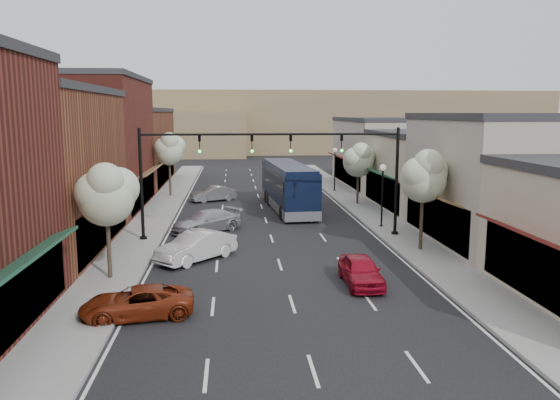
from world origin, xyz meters
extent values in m
plane|color=black|center=(0.00, 0.00, 0.00)|extent=(160.00, 160.00, 0.00)
cube|color=gray|center=(-8.40, 18.50, 0.07)|extent=(2.80, 73.00, 0.15)
cube|color=gray|center=(8.40, 18.50, 0.07)|extent=(2.80, 73.00, 0.15)
cube|color=gray|center=(-7.00, 18.50, 0.07)|extent=(0.25, 73.00, 0.17)
cube|color=gray|center=(7.00, 18.50, 0.07)|extent=(0.25, 73.00, 0.17)
cube|color=#1B432F|center=(-9.30, -8.00, 3.10)|extent=(1.07, 9.80, 0.49)
cube|color=brown|center=(-14.30, 6.00, 4.50)|extent=(9.00, 14.00, 9.00)
cube|color=#2D2D30|center=(-14.30, 6.00, 9.20)|extent=(9.20, 14.10, 0.40)
cube|color=black|center=(-10.10, 6.00, 1.60)|extent=(0.60, 11.90, 2.60)
cube|color=#551813|center=(-9.30, 6.00, 3.10)|extent=(1.07, 9.80, 0.49)
cube|color=maroon|center=(-14.30, 20.00, 5.25)|extent=(9.00, 14.00, 10.50)
cube|color=#2D2D30|center=(-14.30, 20.00, 10.70)|extent=(9.20, 14.10, 0.40)
cube|color=black|center=(-10.10, 20.00, 1.60)|extent=(0.60, 11.90, 2.60)
cube|color=brown|center=(-9.30, 20.00, 3.10)|extent=(1.07, 9.80, 0.49)
cube|color=brown|center=(-14.30, 36.00, 4.00)|extent=(9.00, 18.00, 8.00)
cube|color=#2D2D30|center=(-14.30, 36.00, 8.20)|extent=(9.20, 18.10, 0.40)
cube|color=black|center=(-10.10, 36.00, 1.60)|extent=(0.60, 15.30, 2.60)
cube|color=#1B432F|center=(-9.30, 36.00, 3.10)|extent=(1.07, 12.60, 0.49)
cube|color=black|center=(10.10, -6.00, 1.60)|extent=(0.60, 10.20, 2.60)
cube|color=#551813|center=(9.30, -6.00, 3.10)|extent=(1.07, 8.40, 0.49)
cube|color=#ACA093|center=(13.80, 6.00, 3.75)|extent=(8.00, 12.00, 7.50)
cube|color=#2D2D30|center=(13.80, 6.00, 7.70)|extent=(8.20, 12.10, 0.40)
cube|color=black|center=(10.10, 6.00, 1.60)|extent=(0.60, 10.20, 2.60)
cube|color=brown|center=(9.30, 6.00, 3.10)|extent=(1.07, 8.40, 0.49)
cube|color=#BEB297|center=(13.80, 18.00, 3.00)|extent=(8.00, 12.00, 6.00)
cube|color=#2D2D30|center=(13.80, 18.00, 6.20)|extent=(8.20, 12.10, 0.40)
cube|color=black|center=(10.10, 18.00, 1.60)|extent=(0.60, 10.20, 2.60)
cube|color=#1B432F|center=(9.30, 18.00, 3.10)|extent=(1.07, 8.40, 0.49)
cube|color=#ACA093|center=(13.80, 32.00, 3.50)|extent=(8.00, 16.00, 7.00)
cube|color=#2D2D30|center=(13.80, 32.00, 7.20)|extent=(8.20, 16.10, 0.40)
cube|color=black|center=(10.10, 32.00, 1.60)|extent=(0.60, 13.60, 2.60)
cube|color=#551813|center=(9.30, 32.00, 3.10)|extent=(1.07, 11.20, 0.49)
cube|color=#7A6647|center=(0.00, 90.00, 6.00)|extent=(120.00, 30.00, 12.00)
cube|color=#7A6647|center=(-25.00, 78.00, 4.00)|extent=(50.00, 20.00, 8.00)
cylinder|color=black|center=(8.00, 8.00, 0.15)|extent=(0.44, 0.44, 0.30)
cylinder|color=black|center=(8.00, 8.00, 3.50)|extent=(0.20, 0.20, 7.00)
cylinder|color=black|center=(4.00, 8.00, 6.60)|extent=(8.00, 0.14, 0.14)
imported|color=black|center=(4.40, 8.00, 6.00)|extent=(0.18, 0.46, 1.10)
sphere|color=#19E533|center=(4.40, 7.88, 5.58)|extent=(0.18, 0.18, 0.18)
imported|color=black|center=(1.20, 8.00, 6.00)|extent=(0.18, 0.46, 1.10)
sphere|color=#19E533|center=(1.20, 7.88, 5.58)|extent=(0.18, 0.18, 0.18)
cylinder|color=black|center=(-8.00, 8.00, 0.15)|extent=(0.44, 0.44, 0.30)
cylinder|color=black|center=(-8.00, 8.00, 3.50)|extent=(0.20, 0.20, 7.00)
cylinder|color=black|center=(-4.00, 8.00, 6.60)|extent=(8.00, 0.14, 0.14)
imported|color=black|center=(-4.40, 8.00, 6.00)|extent=(0.18, 0.46, 1.10)
sphere|color=#19E533|center=(-4.40, 7.88, 5.58)|extent=(0.18, 0.18, 0.18)
imported|color=black|center=(-1.20, 8.00, 6.00)|extent=(0.18, 0.46, 1.10)
sphere|color=#19E533|center=(-1.20, 7.88, 5.58)|extent=(0.18, 0.18, 0.18)
cylinder|color=#47382B|center=(8.30, 4.00, 1.86)|extent=(0.20, 0.20, 3.71)
sphere|color=#ACBF93|center=(8.30, 4.00, 4.18)|extent=(2.60, 2.60, 2.60)
sphere|color=#ACBF93|center=(8.80, 4.30, 4.64)|extent=(2.00, 2.00, 2.00)
sphere|color=#ACBF93|center=(7.90, 3.70, 4.52)|extent=(1.90, 1.90, 1.90)
sphere|color=#ACBF93|center=(8.40, 3.50, 5.10)|extent=(1.70, 1.70, 1.70)
cylinder|color=#47382B|center=(8.30, 20.00, 1.66)|extent=(0.20, 0.20, 3.33)
sphere|color=#ACBF93|center=(8.30, 20.00, 3.74)|extent=(2.60, 2.60, 2.60)
sphere|color=#ACBF93|center=(8.80, 20.30, 4.16)|extent=(2.00, 2.00, 2.00)
sphere|color=#ACBF93|center=(7.90, 19.70, 4.06)|extent=(1.90, 1.90, 1.90)
sphere|color=#ACBF93|center=(8.40, 19.50, 4.58)|extent=(1.70, 1.70, 1.70)
cylinder|color=#47382B|center=(-8.30, 0.00, 1.76)|extent=(0.20, 0.20, 3.52)
sphere|color=#ACBF93|center=(-8.30, 0.00, 3.96)|extent=(2.60, 2.60, 2.60)
sphere|color=#ACBF93|center=(-7.80, 0.30, 4.40)|extent=(2.00, 2.00, 2.00)
sphere|color=#ACBF93|center=(-8.70, -0.30, 4.29)|extent=(1.90, 1.90, 1.90)
sphere|color=#ACBF93|center=(-8.20, -0.50, 4.84)|extent=(1.70, 1.70, 1.70)
cylinder|color=#47382B|center=(-8.30, 26.00, 1.92)|extent=(0.20, 0.20, 3.84)
sphere|color=#ACBF93|center=(-8.30, 26.00, 4.32)|extent=(2.60, 2.60, 2.60)
sphere|color=#ACBF93|center=(-7.80, 26.30, 4.80)|extent=(2.00, 2.00, 2.00)
sphere|color=#ACBF93|center=(-8.70, 25.70, 4.68)|extent=(1.90, 1.90, 1.90)
sphere|color=#ACBF93|center=(-8.20, 25.50, 5.28)|extent=(1.70, 1.70, 1.70)
cylinder|color=black|center=(7.80, 10.50, 0.10)|extent=(0.28, 0.28, 0.20)
cylinder|color=black|center=(7.80, 10.50, 2.00)|extent=(0.12, 0.12, 4.00)
sphere|color=white|center=(7.80, 10.50, 4.22)|extent=(0.44, 0.44, 0.44)
cylinder|color=black|center=(7.80, 28.00, 0.10)|extent=(0.28, 0.28, 0.20)
cylinder|color=black|center=(7.80, 28.00, 2.00)|extent=(0.12, 0.12, 4.00)
sphere|color=white|center=(7.80, 28.00, 4.22)|extent=(0.44, 0.44, 0.44)
cube|color=black|center=(2.11, 18.35, 2.02)|extent=(3.60, 12.48, 3.14)
cube|color=#595B60|center=(2.11, 18.35, 0.56)|extent=(3.62, 12.50, 0.72)
cube|color=black|center=(2.11, 18.35, 2.46)|extent=(3.59, 11.50, 1.13)
cube|color=black|center=(2.11, 18.35, 3.64)|extent=(3.35, 11.97, 0.26)
cube|color=black|center=(2.58, 12.26, 2.67)|extent=(2.13, 0.24, 1.23)
cylinder|color=black|center=(1.23, 13.96, 0.53)|extent=(0.41, 1.09, 1.07)
cylinder|color=black|center=(3.65, 14.14, 0.53)|extent=(0.41, 1.09, 1.07)
cylinder|color=black|center=(0.60, 22.14, 0.53)|extent=(0.41, 1.09, 1.07)
cylinder|color=black|center=(3.02, 22.33, 0.53)|extent=(0.41, 1.09, 1.07)
cylinder|color=black|center=(0.71, 20.71, 0.53)|extent=(0.41, 1.09, 1.07)
cylinder|color=black|center=(3.13, 20.89, 0.53)|extent=(0.41, 1.09, 1.07)
imported|color=maroon|center=(3.45, -1.72, 0.69)|extent=(1.62, 4.03, 1.37)
imported|color=maroon|center=(-6.20, -4.97, 0.61)|extent=(4.64, 2.70, 1.21)
imported|color=silver|center=(-4.42, 3.20, 0.78)|extent=(4.48, 4.60, 1.57)
imported|color=#ABAAB0|center=(-4.20, 10.37, 0.72)|extent=(5.20, 4.64, 1.45)
imported|color=gray|center=(-4.20, 23.24, 0.68)|extent=(4.32, 3.05, 1.35)
camera|label=1|loc=(-2.41, -25.72, 7.93)|focal=35.00mm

